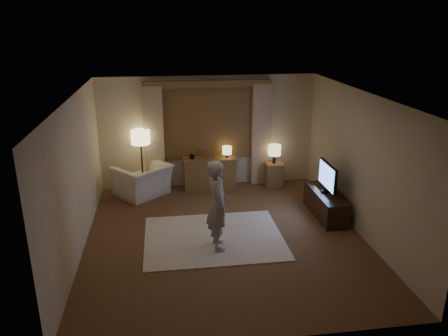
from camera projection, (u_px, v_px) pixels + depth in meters
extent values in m
cube|color=brown|center=(225.00, 238.00, 8.02)|extent=(5.00, 5.50, 0.02)
cube|color=silver|center=(225.00, 95.00, 7.16)|extent=(5.00, 5.50, 0.02)
cube|color=beige|center=(208.00, 132.00, 10.17)|extent=(5.00, 0.02, 2.60)
cube|color=beige|center=(259.00, 249.00, 5.01)|extent=(5.00, 0.02, 2.60)
cube|color=beige|center=(76.00, 178.00, 7.25)|extent=(0.02, 5.50, 2.60)
cube|color=beige|center=(361.00, 164.00, 7.93)|extent=(0.02, 5.50, 2.60)
cube|color=black|center=(208.00, 122.00, 10.06)|extent=(2.00, 0.01, 1.70)
cube|color=brown|center=(208.00, 122.00, 10.05)|extent=(2.08, 0.04, 1.78)
cube|color=tan|center=(154.00, 139.00, 9.93)|extent=(0.45, 0.12, 2.40)
cube|color=tan|center=(261.00, 135.00, 10.27)|extent=(0.45, 0.12, 2.40)
cube|color=brown|center=(208.00, 84.00, 9.72)|extent=(2.90, 0.14, 0.16)
cube|color=beige|center=(214.00, 238.00, 7.98)|extent=(2.50, 2.00, 0.02)
cube|color=brown|center=(210.00, 174.00, 10.24)|extent=(1.20, 0.40, 0.70)
cube|color=brown|center=(210.00, 155.00, 10.09)|extent=(0.16, 0.02, 0.20)
imported|color=#999999|center=(193.00, 154.00, 10.02)|extent=(0.17, 0.13, 0.30)
cylinder|color=black|center=(227.00, 156.00, 10.16)|extent=(0.08, 0.08, 0.12)
cylinder|color=#FFE299|center=(227.00, 150.00, 10.11)|extent=(0.22, 0.22, 0.18)
cylinder|color=black|center=(144.00, 191.00, 10.14)|extent=(0.31, 0.31, 0.03)
cylinder|color=black|center=(142.00, 168.00, 9.96)|extent=(0.04, 0.04, 1.15)
cylinder|color=#FFE299|center=(140.00, 137.00, 9.72)|extent=(0.42, 0.42, 0.31)
imported|color=beige|center=(143.00, 181.00, 9.79)|extent=(1.46, 1.44, 0.71)
cube|color=brown|center=(274.00, 174.00, 10.42)|extent=(0.40, 0.40, 0.56)
cylinder|color=black|center=(274.00, 159.00, 10.30)|extent=(0.08, 0.08, 0.20)
cylinder|color=#FFE299|center=(275.00, 150.00, 10.22)|extent=(0.30, 0.30, 0.24)
cube|color=black|center=(325.00, 204.00, 8.82)|extent=(0.45, 1.40, 0.50)
cube|color=black|center=(326.00, 191.00, 8.73)|extent=(0.21, 0.09, 0.06)
cube|color=black|center=(328.00, 176.00, 8.62)|extent=(0.05, 0.85, 0.52)
cube|color=#5693E9|center=(326.00, 176.00, 8.62)|extent=(0.00, 0.79, 0.47)
imported|color=gray|center=(218.00, 205.00, 7.39)|extent=(0.42, 0.60, 1.58)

